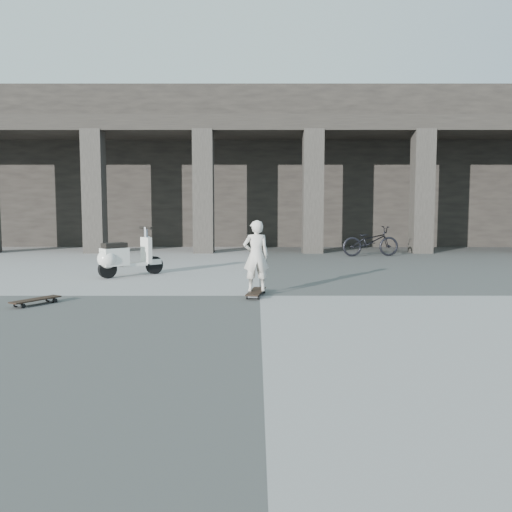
{
  "coord_description": "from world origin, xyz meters",
  "views": [
    {
      "loc": [
        -0.06,
        -9.28,
        1.57
      ],
      "look_at": [
        -0.07,
        0.46,
        0.65
      ],
      "focal_mm": 38.0,
      "sensor_mm": 36.0,
      "label": 1
    }
  ],
  "objects_px": {
    "longboard": "(256,292)",
    "child": "(256,256)",
    "skateboard_spare": "(36,300)",
    "bicycle": "(370,241)",
    "scooter": "(120,257)"
  },
  "relations": [
    {
      "from": "scooter",
      "to": "child",
      "type": "bearing_deg",
      "value": -81.24
    },
    {
      "from": "skateboard_spare",
      "to": "bicycle",
      "type": "relative_size",
      "value": 0.46
    },
    {
      "from": "child",
      "to": "scooter",
      "type": "bearing_deg",
      "value": -48.55
    },
    {
      "from": "skateboard_spare",
      "to": "longboard",
      "type": "bearing_deg",
      "value": -44.45
    },
    {
      "from": "child",
      "to": "longboard",
      "type": "bearing_deg",
      "value": 36.32
    },
    {
      "from": "longboard",
      "to": "skateboard_spare",
      "type": "height_order",
      "value": "skateboard_spare"
    },
    {
      "from": "child",
      "to": "scooter",
      "type": "height_order",
      "value": "child"
    },
    {
      "from": "skateboard_spare",
      "to": "bicycle",
      "type": "height_order",
      "value": "bicycle"
    },
    {
      "from": "longboard",
      "to": "scooter",
      "type": "xyz_separation_m",
      "value": [
        -2.96,
        2.47,
        0.36
      ]
    },
    {
      "from": "scooter",
      "to": "bicycle",
      "type": "height_order",
      "value": "scooter"
    },
    {
      "from": "child",
      "to": "bicycle",
      "type": "height_order",
      "value": "child"
    },
    {
      "from": "child",
      "to": "scooter",
      "type": "xyz_separation_m",
      "value": [
        -2.96,
        2.47,
        -0.27
      ]
    },
    {
      "from": "skateboard_spare",
      "to": "child",
      "type": "height_order",
      "value": "child"
    },
    {
      "from": "child",
      "to": "bicycle",
      "type": "bearing_deg",
      "value": -124.27
    },
    {
      "from": "longboard",
      "to": "child",
      "type": "bearing_deg",
      "value": -35.87
    }
  ]
}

